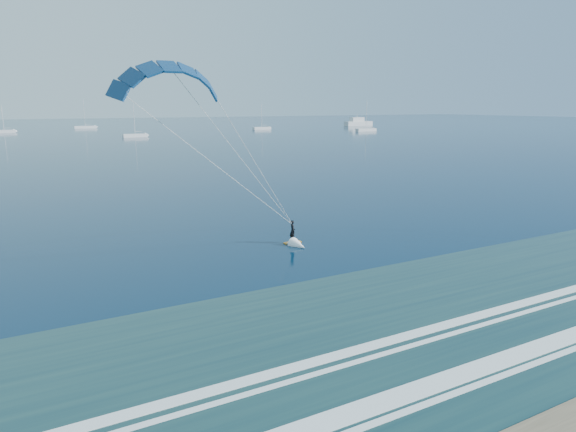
# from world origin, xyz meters

# --- Properties ---
(kitesurfer_rig) EXTENTS (17.10, 9.13, 14.82)m
(kitesurfer_rig) POSITION_xyz_m (-0.77, 24.04, 7.61)
(kitesurfer_rig) COLOR orange
(kitesurfer_rig) RESTS_ON ground
(motor_yacht) EXTENTS (16.28, 4.34, 6.56)m
(motor_yacht) POSITION_xyz_m (155.82, 220.64, 1.77)
(motor_yacht) COLOR silver
(motor_yacht) RESTS_ON ground
(sailboat_2) EXTENTS (8.30, 2.40, 11.25)m
(sailboat_2) POSITION_xyz_m (-13.59, 232.60, 0.68)
(sailboat_2) COLOR silver
(sailboat_2) RESTS_ON ground
(sailboat_3) EXTENTS (8.42, 2.40, 11.73)m
(sailboat_3) POSITION_xyz_m (26.59, 178.08, 0.68)
(sailboat_3) COLOR silver
(sailboat_3) RESTS_ON ground
(sailboat_4) EXTENTS (10.13, 2.40, 13.58)m
(sailboat_4) POSITION_xyz_m (21.31, 259.49, 0.69)
(sailboat_4) COLOR silver
(sailboat_4) RESTS_ON ground
(sailboat_5) EXTENTS (8.45, 2.40, 11.57)m
(sailboat_5) POSITION_xyz_m (90.95, 207.36, 0.68)
(sailboat_5) COLOR silver
(sailboat_5) RESTS_ON ground
(sailboat_6) EXTENTS (9.67, 2.40, 12.98)m
(sailboat_6) POSITION_xyz_m (123.46, 171.38, 0.69)
(sailboat_6) COLOR silver
(sailboat_6) RESTS_ON ground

